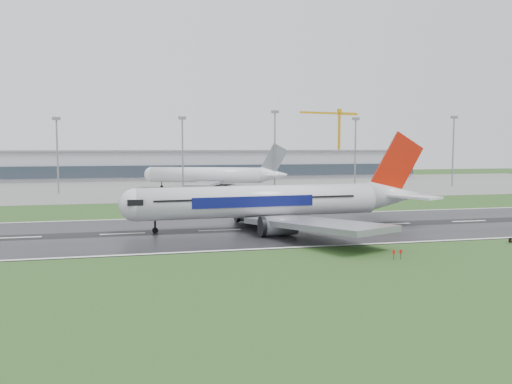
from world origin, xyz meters
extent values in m
plane|color=#224619|center=(0.00, 0.00, 0.00)|extent=(520.00, 520.00, 0.00)
cube|color=black|center=(0.00, 0.00, 0.05)|extent=(400.00, 45.00, 0.10)
cube|color=slate|center=(0.00, 125.00, 0.04)|extent=(400.00, 130.00, 0.08)
cube|color=#999BA4|center=(0.00, 185.00, 7.50)|extent=(240.00, 36.00, 15.00)
cylinder|color=gray|center=(-65.32, 100.00, 13.80)|extent=(0.64, 0.64, 27.60)
cylinder|color=gray|center=(-18.58, 100.00, 14.18)|extent=(0.64, 0.64, 28.36)
cylinder|color=gray|center=(19.17, 100.00, 15.66)|extent=(0.64, 0.64, 31.32)
cylinder|color=gray|center=(54.74, 100.00, 14.46)|extent=(0.64, 0.64, 28.92)
cylinder|color=gray|center=(101.71, 100.00, 15.08)|extent=(0.64, 0.64, 30.17)
camera|label=1|loc=(-37.58, -109.25, 17.83)|focal=36.90mm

